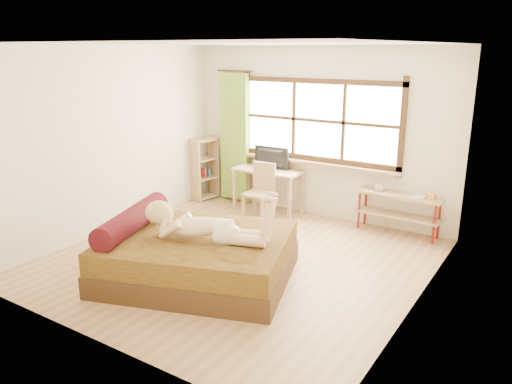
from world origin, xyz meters
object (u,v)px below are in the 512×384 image
Objects in this scene: kitten at (158,213)px; desk at (268,175)px; pipe_shelf at (400,205)px; bed at (194,255)px; woman at (204,214)px; bookshelf at (205,168)px; chair at (261,188)px.

desk is at bearing 69.57° from kitten.
kitten is 3.49m from pipe_shelf.
pipe_shelf is (2.19, 0.12, -0.18)m from desk.
pipe_shelf is (1.59, 2.77, 0.16)m from bed.
woman is 2.80m from desk.
bookshelf is (-2.12, 2.67, -0.28)m from woman.
bed is 2.30× the size of bookshelf.
desk is at bearing 87.80° from woman.
kitten is 0.28× the size of desk.
bed reaches higher than kitten.
kitten is at bearing -53.18° from bookshelf.
desk is at bearing -175.01° from pipe_shelf.
chair reaches higher than bed.
bed is at bearing -118.09° from pipe_shelf.
bookshelf is at bearing 97.66° from kitten.
bookshelf is at bearing -176.00° from pipe_shelf.
bookshelf is (-1.92, 2.63, 0.28)m from bed.
kitten is 0.26× the size of pipe_shelf.
pipe_shelf is at bearing 30.73° from kitten.
woman reaches higher than pipe_shelf.
kitten is 2.17m from chair.
woman reaches higher than desk.
desk is 1.04× the size of bookshelf.
chair is 2.15m from pipe_shelf.
desk is (-0.60, 2.65, 0.34)m from bed.
desk is at bearing 10.91° from bookshelf.
bookshelf reaches higher than desk.
desk reaches higher than pipe_shelf.
desk is (-0.80, 2.68, -0.23)m from woman.
chair is 0.73× the size of pipe_shelf.
bed is 3.27m from bookshelf.
woman reaches higher than bed.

